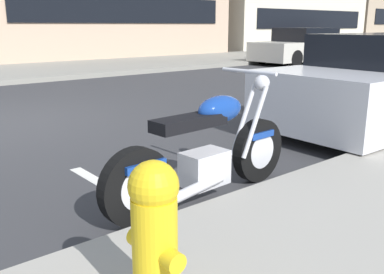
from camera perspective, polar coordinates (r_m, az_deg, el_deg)
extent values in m
cube|color=gray|center=(19.71, 5.04, 10.45)|extent=(120.00, 5.00, 0.14)
cube|color=silver|center=(3.86, -8.39, -8.21)|extent=(0.12, 2.20, 0.01)
cylinder|color=black|center=(4.24, 8.76, -1.77)|extent=(0.62, 0.14, 0.62)
cylinder|color=silver|center=(4.24, 8.76, -1.77)|extent=(0.35, 0.14, 0.34)
cylinder|color=black|center=(3.28, -7.48, -6.64)|extent=(0.62, 0.14, 0.62)
cylinder|color=silver|center=(3.28, -7.48, -6.64)|extent=(0.35, 0.14, 0.34)
cube|color=silver|center=(3.72, 1.70, -4.16)|extent=(0.41, 0.28, 0.30)
cube|color=black|center=(3.49, -0.37, 1.98)|extent=(0.69, 0.25, 0.10)
ellipsoid|color=navy|center=(3.72, 3.74, 3.70)|extent=(0.49, 0.26, 0.24)
cube|color=navy|center=(3.25, -6.86, -3.63)|extent=(0.37, 0.20, 0.06)
cube|color=navy|center=(4.18, 8.68, 0.43)|extent=(0.33, 0.18, 0.06)
cylinder|color=silver|center=(4.09, 6.86, 2.27)|extent=(0.34, 0.06, 0.65)
cylinder|color=silver|center=(4.00, 8.38, 1.95)|extent=(0.34, 0.06, 0.65)
cylinder|color=silver|center=(3.95, 7.54, 8.64)|extent=(0.07, 0.62, 0.04)
sphere|color=silver|center=(4.12, 9.29, 7.14)|extent=(0.15, 0.15, 0.15)
cylinder|color=silver|center=(3.47, -0.26, -7.25)|extent=(0.71, 0.13, 0.16)
cylinder|color=black|center=(6.40, 12.45, 3.64)|extent=(0.63, 0.24, 0.62)
cube|color=beige|center=(18.13, 14.50, 11.10)|extent=(4.59, 1.89, 0.71)
cube|color=black|center=(18.22, 14.89, 13.05)|extent=(2.21, 1.71, 0.53)
cylinder|color=black|center=(16.45, 13.60, 10.12)|extent=(0.62, 0.23, 0.62)
cylinder|color=black|center=(17.51, 9.22, 10.59)|extent=(0.62, 0.23, 0.62)
cylinder|color=black|center=(18.91, 19.30, 10.25)|extent=(0.62, 0.23, 0.62)
cylinder|color=black|center=(19.85, 15.17, 10.73)|extent=(0.62, 0.23, 0.62)
cylinder|color=gold|center=(2.13, -4.93, -15.32)|extent=(0.22, 0.22, 0.58)
sphere|color=gold|center=(1.98, -5.15, -6.49)|extent=(0.24, 0.24, 0.24)
cylinder|color=gold|center=(2.22, -7.07, -13.22)|extent=(0.10, 0.08, 0.10)
cylinder|color=gold|center=(2.02, -2.58, -16.17)|extent=(0.10, 0.08, 0.10)
cube|color=black|center=(19.08, -8.48, 16.43)|extent=(10.02, 0.06, 1.10)
cube|color=black|center=(28.35, 15.88, 14.85)|extent=(10.29, 0.06, 1.10)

